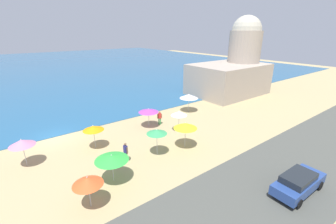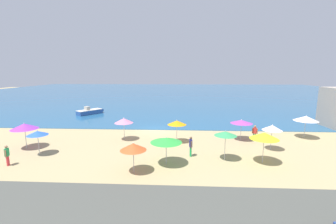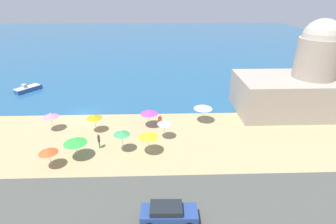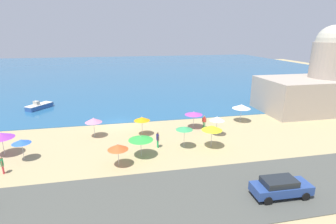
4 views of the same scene
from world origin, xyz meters
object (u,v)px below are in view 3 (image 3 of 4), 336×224
beach_umbrella_1 (94,117)px  beach_umbrella_3 (165,122)px  beach_umbrella_5 (48,151)px  beach_umbrella_6 (149,112)px  beach_umbrella_0 (122,133)px  beach_umbrella_4 (148,135)px  bather_2 (160,120)px  parked_car_0 (168,213)px  bather_0 (99,140)px  harbor_fortress (296,83)px  beach_umbrella_10 (50,115)px  beach_umbrella_8 (203,107)px  skiff_nearshore (28,89)px  beach_umbrella_11 (75,142)px

beach_umbrella_1 → beach_umbrella_3: beach_umbrella_3 is taller
beach_umbrella_5 → beach_umbrella_6: (9.79, 8.44, 0.07)m
beach_umbrella_0 → beach_umbrella_4: (2.89, -0.48, 0.00)m
bather_2 → parked_car_0: bather_2 is taller
beach_umbrella_4 → parked_car_0: beach_umbrella_4 is taller
beach_umbrella_4 → beach_umbrella_6: bearing=90.9°
beach_umbrella_4 → bather_0: 5.90m
harbor_fortress → beach_umbrella_1: bearing=-169.3°
beach_umbrella_10 → bather_0: 8.25m
beach_umbrella_3 → beach_umbrella_10: (-14.35, 2.48, -0.03)m
beach_umbrella_5 → parked_car_0: bearing=-31.9°
beach_umbrella_1 → bather_2: bearing=6.6°
parked_car_0 → beach_umbrella_6: bearing=97.1°
beach_umbrella_8 → beach_umbrella_0: bearing=-145.5°
beach_umbrella_8 → skiff_nearshore: bearing=156.8°
beach_umbrella_0 → beach_umbrella_10: size_ratio=1.03×
beach_umbrella_8 → beach_umbrella_11: bearing=-151.4°
beach_umbrella_1 → skiff_nearshore: 21.22m
beach_umbrella_1 → beach_umbrella_11: 5.80m
beach_umbrella_5 → bather_0: (4.23, 3.37, -0.94)m
beach_umbrella_3 → skiff_nearshore: 29.19m
beach_umbrella_0 → beach_umbrella_11: 4.89m
beach_umbrella_3 → beach_umbrella_8: (5.24, 4.20, 0.06)m
bather_2 → harbor_fortress: bearing=12.4°
beach_umbrella_5 → beach_umbrella_11: (2.25, 1.52, 0.06)m
beach_umbrella_5 → skiff_nearshore: bearing=118.8°
beach_umbrella_4 → beach_umbrella_10: beach_umbrella_4 is taller
parked_car_0 → skiff_nearshore: size_ratio=1.00×
beach_umbrella_8 → bather_0: beach_umbrella_8 is taller
skiff_nearshore → parked_car_0: bearing=-50.9°
bather_2 → beach_umbrella_4: bearing=-102.1°
beach_umbrella_0 → beach_umbrella_6: (2.80, 5.74, -0.25)m
bather_2 → parked_car_0: 15.54m
skiff_nearshore → beach_umbrella_4: bearing=-42.0°
harbor_fortress → beach_umbrella_10: bearing=-172.0°
beach_umbrella_4 → beach_umbrella_6: 6.23m
beach_umbrella_5 → harbor_fortress: 33.02m
harbor_fortress → parked_car_0: bearing=-133.5°
beach_umbrella_0 → parked_car_0: beach_umbrella_0 is taller
beach_umbrella_1 → beach_umbrella_4: 8.55m
beach_umbrella_5 → beach_umbrella_10: bearing=108.5°
parked_car_0 → beach_umbrella_4: bearing=101.0°
parked_car_0 → bather_2: bearing=92.1°
beach_umbrella_8 → beach_umbrella_11: size_ratio=1.03×
beach_umbrella_4 → bather_2: bearing=77.9°
beach_umbrella_5 → beach_umbrella_8: beach_umbrella_8 is taller
beach_umbrella_5 → parked_car_0: (11.74, -7.32, -1.08)m
beach_umbrella_4 → beach_umbrella_8: (7.09, 7.33, -0.05)m
beach_umbrella_11 → harbor_fortress: size_ratio=0.19×
beach_umbrella_8 → harbor_fortress: bearing=12.2°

